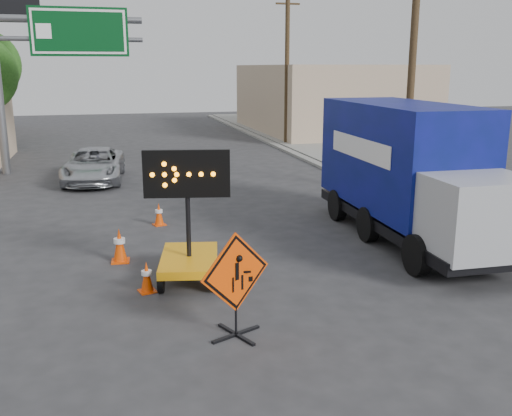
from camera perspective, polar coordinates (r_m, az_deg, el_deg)
name	(u,v)px	position (r m, az deg, el deg)	size (l,w,h in m)	color
ground	(266,351)	(9.50, 0.99, -14.13)	(100.00, 100.00, 0.00)	#2D2D30
curb_right	(331,170)	(25.33, 7.50, 3.78)	(0.40, 60.00, 0.12)	gray
sidewalk_right	(379,167)	(26.27, 12.16, 3.99)	(4.00, 60.00, 0.15)	gray
building_right_far	(328,99)	(41.08, 7.24, 10.79)	(10.00, 14.00, 4.60)	tan
highway_gantry	(47,52)	(26.11, -20.13, 14.43)	(6.18, 0.38, 6.90)	slate
utility_pole_near	(412,60)	(20.79, 15.37, 14.04)	(1.80, 0.26, 9.00)	#44301D
utility_pole_far	(287,63)	(33.68, 3.12, 14.27)	(1.80, 0.26, 9.00)	#44301D
construction_sign	(236,282)	(9.60, -2.05, -7.44)	(1.28, 0.92, 1.84)	black
arrow_board	(189,251)	(12.29, -6.71, -4.34)	(1.77, 2.18, 2.83)	orange
pickup_truck	(94,165)	(23.67, -15.90, 4.14)	(2.20, 4.77, 1.33)	#B8BBC0
box_truck	(408,180)	(15.40, 14.97, 2.75)	(2.55, 7.52, 3.55)	black
cone_a	(147,277)	(11.87, -10.87, -6.77)	(0.40, 0.40, 0.65)	#F64605
cone_b	(120,245)	(13.76, -13.48, -3.63)	(0.45, 0.45, 0.82)	#F64605
cone_c	(159,214)	(16.73, -9.68, -0.60)	(0.42, 0.42, 0.66)	#F64605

